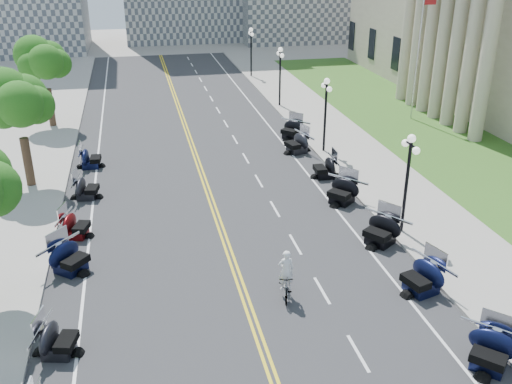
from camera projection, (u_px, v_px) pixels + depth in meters
ground at (246, 300)px, 22.85m from camera, size 160.00×160.00×0.00m
road at (211, 199)px, 31.79m from camera, size 16.00×90.00×0.01m
centerline_yellow_a at (209, 199)px, 31.76m from camera, size 0.12×90.00×0.00m
centerline_yellow_b at (213, 199)px, 31.81m from camera, size 0.12×90.00×0.00m
edge_line_north at (320, 189)px, 33.03m from camera, size 0.12×90.00×0.00m
edge_line_south at (92, 210)px, 30.54m from camera, size 0.12×90.00×0.00m
lane_dash_5 at (358, 353)px, 19.89m from camera, size 0.12×2.00×0.00m
lane_dash_6 at (322, 290)px, 23.46m from camera, size 0.12×2.00×0.00m
lane_dash_7 at (295, 244)px, 27.04m from camera, size 0.12×2.00×0.00m
lane_dash_8 at (275, 209)px, 30.62m from camera, size 0.12×2.00×0.00m
lane_dash_9 at (259, 181)px, 34.19m from camera, size 0.12×2.00×0.00m
lane_dash_10 at (246, 158)px, 37.77m from camera, size 0.12×2.00×0.00m
lane_dash_11 at (235, 139)px, 41.35m from camera, size 0.12×2.00×0.00m
lane_dash_12 at (226, 124)px, 44.92m from camera, size 0.12×2.00×0.00m
lane_dash_13 at (218, 110)px, 48.50m from camera, size 0.12×2.00×0.00m
lane_dash_14 at (211, 99)px, 52.08m from camera, size 0.12×2.00×0.00m
lane_dash_15 at (206, 88)px, 55.65m from camera, size 0.12×2.00×0.00m
lane_dash_16 at (200, 80)px, 59.23m from camera, size 0.12×2.00×0.00m
lane_dash_17 at (196, 72)px, 62.81m from camera, size 0.12×2.00×0.00m
lane_dash_18 at (192, 65)px, 66.38m from camera, size 0.12×2.00×0.00m
lane_dash_19 at (188, 58)px, 69.96m from camera, size 0.12×2.00×0.00m
sidewalk_north at (386, 182)px, 33.80m from camera, size 5.00×90.00×0.15m
sidewalk_south at (11, 216)px, 29.71m from camera, size 5.00×90.00×0.15m
lawn at (429, 134)px, 42.33m from camera, size 9.00×60.00×0.10m
street_lamp_2 at (406, 185)px, 27.05m from camera, size 0.50×1.20×4.90m
street_lamp_3 at (325, 116)px, 37.78m from camera, size 0.50×1.20×4.90m
street_lamp_4 at (280, 77)px, 48.51m from camera, size 0.50×1.20×4.90m
street_lamp_5 at (251, 52)px, 59.24m from camera, size 0.50×1.20×4.90m
flagpole at (418, 57)px, 44.00m from camera, size 1.10×0.20×10.00m
tree_3 at (18, 108)px, 31.50m from camera, size 4.80×4.80×9.20m
tree_4 at (44, 66)px, 42.23m from camera, size 4.80×4.80×9.20m
motorcycle_n_4 at (491, 349)px, 18.97m from camera, size 2.97×2.97×1.47m
motorcycle_n_5 at (422, 276)px, 23.11m from camera, size 2.69×2.69×1.52m
motorcycle_n_6 at (381, 229)px, 26.83m from camera, size 3.05×3.05×1.53m
motorcycle_n_7 at (342, 190)px, 31.07m from camera, size 3.03×3.03×1.50m
motorcycle_n_8 at (325, 167)px, 34.46m from camera, size 2.08×2.08×1.40m
motorcycle_n_9 at (297, 142)px, 38.50m from camera, size 2.63×2.63×1.50m
motorcycle_n_10 at (292, 129)px, 41.34m from camera, size 2.94×2.94×1.46m
motorcycle_s_5 at (57, 338)px, 19.61m from camera, size 2.32×2.32×1.33m
motorcycle_s_6 at (69, 256)px, 24.57m from camera, size 3.00×3.00×1.49m
motorcycle_s_7 at (75, 224)px, 27.49m from camera, size 2.37×2.37×1.34m
motorcycle_s_8 at (86, 187)px, 31.65m from camera, size 2.26×2.26×1.36m
motorcycle_s_9 at (90, 157)px, 36.00m from camera, size 2.10×2.10×1.38m
bicycle at (286, 284)px, 22.86m from camera, size 0.93×1.96×1.14m
cyclist_rider at (286, 253)px, 22.28m from camera, size 0.64×0.42×1.76m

